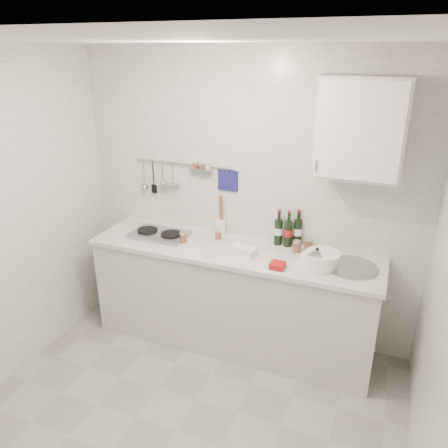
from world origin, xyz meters
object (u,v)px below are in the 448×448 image
(plate_stack_sink, at_px, (319,260))
(wine_bottles, at_px, (288,228))
(utensil_crock, at_px, (221,225))
(wall_cabinet, at_px, (361,128))
(plate_stack_hob, at_px, (160,231))

(plate_stack_sink, height_order, wine_bottles, wine_bottles)
(utensil_crock, bearing_deg, plate_stack_sink, -18.78)
(utensil_crock, bearing_deg, wall_cabinet, -6.66)
(wall_cabinet, height_order, plate_stack_hob, wall_cabinet)
(plate_stack_hob, distance_m, utensil_crock, 0.56)
(plate_stack_hob, relative_size, wine_bottles, 0.79)
(wine_bottles, xyz_separation_m, utensil_crock, (-0.61, 0.01, -0.07))
(wall_cabinet, distance_m, plate_stack_sink, 1.01)
(utensil_crock, bearing_deg, wine_bottles, -1.29)
(plate_stack_sink, bearing_deg, wall_cabinet, 45.58)
(wall_cabinet, distance_m, wine_bottles, 1.01)
(plate_stack_hob, distance_m, wine_bottles, 1.16)
(plate_stack_sink, bearing_deg, wine_bottles, 136.30)
(wall_cabinet, xyz_separation_m, utensil_crock, (-1.11, 0.13, -0.94))
(wall_cabinet, height_order, plate_stack_sink, wall_cabinet)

